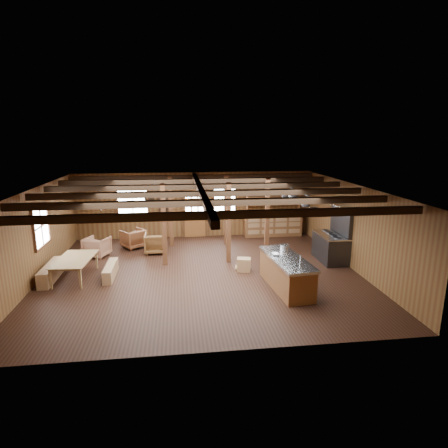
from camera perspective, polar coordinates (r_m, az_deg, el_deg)
The scene contains 22 objects.
room at distance 11.78m, azimuth -3.46°, elevation -1.14°, with size 10.04×9.04×2.84m.
ceiling_joists at distance 11.70m, azimuth -3.61°, elevation 5.16°, with size 9.80×8.82×0.18m.
timber_posts at distance 13.84m, azimuth -1.88°, elevation 1.12°, with size 3.95×2.35×2.80m.
back_door at distance 16.22m, azimuth -4.47°, elevation 1.09°, with size 1.02×0.08×2.15m.
window_back_left at distance 16.19m, azimuth -13.76°, elevation 3.30°, with size 1.32×0.06×1.32m.
window_back_right at distance 16.20m, azimuth 0.09°, elevation 3.71°, with size 1.02×0.06×1.32m.
window_left at distance 12.92m, azimuth -26.16°, elevation -0.30°, with size 0.14×1.24×1.32m.
notice_boards at distance 16.08m, azimuth -9.87°, elevation 3.57°, with size 1.08×0.03×0.90m.
back_counter at distance 16.55m, azimuth 7.43°, elevation 0.27°, with size 2.55×0.60×2.45m.
pendant_lamps at distance 12.65m, azimuth -14.06°, elevation 3.45°, with size 1.86×2.36×0.66m.
pot_rack at distance 12.47m, azimuth 11.33°, elevation 3.58°, with size 0.40×3.00×0.45m.
kitchen_island at distance 11.07m, azimuth 9.44°, elevation -7.30°, with size 1.12×2.57×1.20m.
step_stool at distance 12.33m, azimuth 3.03°, elevation -6.21°, with size 0.49×0.35×0.44m, color #916742.
commercial_range at distance 13.72m, azimuth 16.15°, elevation -2.77°, with size 0.84×1.64×2.02m.
dining_table at distance 12.55m, azimuth -21.58°, elevation -6.31°, with size 1.84×1.02×0.65m, color olive.
bench_wall at distance 12.79m, azimuth -24.82°, elevation -6.66°, with size 0.32×1.73×0.48m, color #916742.
bench_aisle at distance 12.37m, azimuth -16.90°, elevation -6.82°, with size 0.27×1.45×0.40m, color #916742.
armchair_a at distance 15.14m, azimuth -13.64°, elevation -2.17°, with size 0.79×0.82×0.74m, color brown.
armchair_b at distance 14.34m, azimuth -10.36°, elevation -2.87°, with size 0.81×0.83×0.76m, color brown.
armchair_c at distance 14.45m, azimuth -18.78°, elevation -3.32°, with size 0.78×0.80×0.73m, color #956043.
counter_pot at distance 11.57m, azimuth 9.19°, elevation -3.52°, with size 0.27×0.27×0.16m, color silver.
bowl at distance 11.03m, azimuth 7.76°, elevation -4.60°, with size 0.25×0.25×0.06m, color silver.
Camera 1 is at (-0.71, -11.37, 4.41)m, focal length 30.00 mm.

